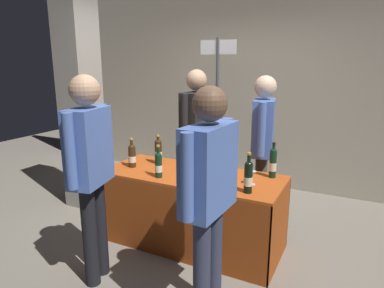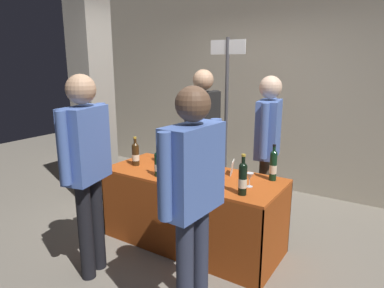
{
  "view_description": "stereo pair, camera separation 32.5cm",
  "coord_description": "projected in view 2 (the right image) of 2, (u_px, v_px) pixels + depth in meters",
  "views": [
    {
      "loc": [
        1.42,
        -2.82,
        1.81
      ],
      "look_at": [
        0.0,
        0.0,
        1.05
      ],
      "focal_mm": 31.75,
      "sensor_mm": 36.0,
      "label": 1
    },
    {
      "loc": [
        1.7,
        -2.66,
        1.81
      ],
      "look_at": [
        0.0,
        0.0,
        1.05
      ],
      "focal_mm": 31.75,
      "sensor_mm": 36.0,
      "label": 2
    }
  ],
  "objects": [
    {
      "name": "wine_glass_near_vendor",
      "position": [
        250.0,
        177.0,
        2.96
      ],
      "size": [
        0.07,
        0.07,
        0.13
      ],
      "color": "silver",
      "rests_on": "tasting_table"
    },
    {
      "name": "display_bottle_4",
      "position": [
        243.0,
        178.0,
        2.77
      ],
      "size": [
        0.07,
        0.07,
        0.35
      ],
      "color": "black",
      "rests_on": "tasting_table"
    },
    {
      "name": "ground_plane",
      "position": [
        192.0,
        242.0,
        3.5
      ],
      "size": [
        12.0,
        12.0,
        0.0
      ],
      "primitive_type": "plane",
      "color": "gray"
    },
    {
      "name": "taster_foreground_right",
      "position": [
        86.0,
        159.0,
        2.77
      ],
      "size": [
        0.3,
        0.57,
        1.72
      ],
      "rotation": [
        0.0,
        0.0,
        1.8
      ],
      "color": "black",
      "rests_on": "ground_plane"
    },
    {
      "name": "taster_foreground_left",
      "position": [
        193.0,
        186.0,
        2.25
      ],
      "size": [
        0.24,
        0.64,
        1.67
      ],
      "rotation": [
        0.0,
        0.0,
        1.52
      ],
      "color": "#2D3347",
      "rests_on": "ground_plane"
    },
    {
      "name": "back_partition",
      "position": [
        271.0,
        78.0,
        4.82
      ],
      "size": [
        7.85,
        0.12,
        3.18
      ],
      "primitive_type": "cube",
      "color": "#B2A893",
      "rests_on": "ground_plane"
    },
    {
      "name": "display_bottle_2",
      "position": [
        273.0,
        165.0,
        3.11
      ],
      "size": [
        0.07,
        0.07,
        0.34
      ],
      "color": "black",
      "rests_on": "tasting_table"
    },
    {
      "name": "display_bottle_1",
      "position": [
        136.0,
        154.0,
        3.57
      ],
      "size": [
        0.08,
        0.08,
        0.31
      ],
      "color": "#38230F",
      "rests_on": "tasting_table"
    },
    {
      "name": "booth_signpost",
      "position": [
        226.0,
        106.0,
        4.25
      ],
      "size": [
        0.46,
        0.04,
        2.1
      ],
      "color": "#47474C",
      "rests_on": "ground_plane"
    },
    {
      "name": "brochure_stand",
      "position": [
        232.0,
        167.0,
        3.28
      ],
      "size": [
        0.07,
        0.14,
        0.14
      ],
      "primitive_type": "cube",
      "rotation": [
        -0.12,
        0.0,
        5.04
      ],
      "color": "silver",
      "rests_on": "tasting_table"
    },
    {
      "name": "vendor_presenter",
      "position": [
        268.0,
        141.0,
        3.55
      ],
      "size": [
        0.28,
        0.57,
        1.68
      ],
      "rotation": [
        0.0,
        0.0,
        -1.38
      ],
      "color": "#4C4233",
      "rests_on": "ground_plane"
    },
    {
      "name": "vendor_assistant",
      "position": [
        203.0,
        128.0,
        3.98
      ],
      "size": [
        0.24,
        0.62,
        1.73
      ],
      "rotation": [
        0.0,
        0.0,
        -1.62
      ],
      "color": "black",
      "rests_on": "ground_plane"
    },
    {
      "name": "display_bottle_3",
      "position": [
        162.0,
        150.0,
        3.65
      ],
      "size": [
        0.08,
        0.08,
        0.32
      ],
      "color": "#38230F",
      "rests_on": "tasting_table"
    },
    {
      "name": "concrete_pillar",
      "position": [
        92.0,
        92.0,
        4.29
      ],
      "size": [
        0.39,
        0.39,
        2.89
      ],
      "primitive_type": "cube",
      "color": "gray",
      "rests_on": "ground_plane"
    },
    {
      "name": "tasting_table",
      "position": [
        192.0,
        195.0,
        3.37
      ],
      "size": [
        1.77,
        0.74,
        0.75
      ],
      "color": "#B74C19",
      "rests_on": "ground_plane"
    },
    {
      "name": "featured_wine_bottle",
      "position": [
        213.0,
        161.0,
        3.22
      ],
      "size": [
        0.08,
        0.08,
        0.34
      ],
      "color": "#38230F",
      "rests_on": "tasting_table"
    },
    {
      "name": "display_bottle_0",
      "position": [
        158.0,
        163.0,
        3.23
      ],
      "size": [
        0.07,
        0.07,
        0.31
      ],
      "color": "black",
      "rests_on": "tasting_table"
    }
  ]
}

